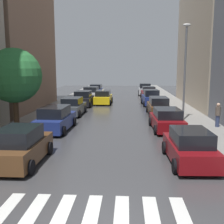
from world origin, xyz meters
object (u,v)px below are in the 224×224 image
object	(u,v)px
parked_car_right_second	(167,120)
lamp_post_right	(185,66)
parked_car_right_nearest	(190,147)
taxi_midroad	(103,98)
parked_car_left_third	(73,107)
parked_car_left_second	(56,119)
parked_car_left_fifth	(92,93)
parked_car_right_sixth	(145,90)
parked_car_left_sixth	(96,90)
parked_car_left_fourth	(83,99)
pedestrian_foreground	(218,114)
street_tree_left	(14,76)
parked_car_left_nearest	(21,147)
parked_car_right_fourth	(151,98)
parked_car_right_third	(158,107)
parked_car_right_fifth	(149,93)

from	to	relation	value
parked_car_right_second	lamp_post_right	world-z (taller)	lamp_post_right
parked_car_right_nearest	taxi_midroad	size ratio (longest dim) A/B	0.92
parked_car_left_third	parked_car_right_nearest	bearing A→B (deg)	-146.16
parked_car_right_second	lamp_post_right	distance (m)	5.16
parked_car_left_second	parked_car_left_fifth	size ratio (longest dim) A/B	1.03
parked_car_right_sixth	parked_car_left_third	bearing A→B (deg)	160.20
parked_car_left_sixth	parked_car_left_fifth	bearing A→B (deg)	-178.90
parked_car_left_fourth	parked_car_right_sixth	bearing A→B (deg)	-29.36
parked_car_right_second	pedestrian_foreground	xyz separation A→B (m)	(3.68, 0.63, 0.32)
parked_car_right_second	parked_car_right_sixth	bearing A→B (deg)	-2.46
street_tree_left	parked_car_left_nearest	bearing A→B (deg)	-66.50
parked_car_right_nearest	parked_car_left_fourth	bearing A→B (deg)	21.01
parked_car_left_fifth	parked_car_right_nearest	bearing A→B (deg)	-160.21
parked_car_left_second	parked_car_left_fifth	distance (m)	18.88
parked_car_left_fifth	parked_car_right_second	size ratio (longest dim) A/B	1.06
parked_car_left_fifth	parked_car_right_fourth	world-z (taller)	parked_car_right_fourth
parked_car_left_fifth	parked_car_right_sixth	world-z (taller)	parked_car_right_sixth
parked_car_left_fourth	parked_car_right_nearest	world-z (taller)	parked_car_left_fourth
parked_car_left_fifth	parked_car_right_third	distance (m)	14.43
parked_car_left_fifth	parked_car_right_third	bearing A→B (deg)	-144.85
parked_car_right_second	parked_car_right_fourth	world-z (taller)	parked_car_right_fourth
parked_car_right_sixth	pedestrian_foreground	bearing A→B (deg)	-169.44
parked_car_left_third	parked_car_right_fourth	world-z (taller)	parked_car_right_fourth
parked_car_left_nearest	parked_car_left_third	world-z (taller)	parked_car_left_nearest
parked_car_right_second	taxi_midroad	xyz separation A→B (m)	(-5.66, 13.84, 0.03)
parked_car_left_fifth	parked_car_right_sixth	xyz separation A→B (m)	(7.70, 6.91, 0.02)
parked_car_right_nearest	parked_car_right_sixth	xyz separation A→B (m)	(-0.06, 32.06, 0.09)
parked_car_right_second	parked_car_right_sixth	distance (m)	25.29
parked_car_left_fourth	parked_car_right_fourth	world-z (taller)	parked_car_right_fourth
parked_car_left_nearest	parked_car_right_fourth	xyz separation A→B (m)	(7.55, 20.18, 0.04)
parked_car_left_second	street_tree_left	distance (m)	3.98
parked_car_left_fifth	taxi_midroad	bearing A→B (deg)	-153.60
lamp_post_right	parked_car_right_fifth	bearing A→B (deg)	95.34
parked_car_left_nearest	parked_car_right_nearest	size ratio (longest dim) A/B	1.01
parked_car_left_sixth	parked_car_right_fifth	distance (m)	8.98
parked_car_left_fifth	parked_car_right_second	xyz separation A→B (m)	(7.66, -18.38, -0.08)
parked_car_right_fifth	lamp_post_right	size ratio (longest dim) A/B	0.55
parked_car_left_nearest	lamp_post_right	distance (m)	14.42
parked_car_right_fifth	taxi_midroad	bearing A→B (deg)	134.22
parked_car_right_second	parked_car_right_sixth	size ratio (longest dim) A/B	1.05
parked_car_left_nearest	parked_car_left_third	xyz separation A→B (m)	(-0.21, 13.12, -0.04)
parked_car_right_fourth	parked_car_right_third	bearing A→B (deg)	178.42
parked_car_right_second	parked_car_left_sixth	bearing A→B (deg)	15.37
parked_car_left_nearest	taxi_midroad	xyz separation A→B (m)	(1.92, 21.09, -0.03)
parked_car_right_nearest	parked_car_right_fourth	world-z (taller)	parked_car_right_fourth
parked_car_left_fourth	street_tree_left	world-z (taller)	street_tree_left
parked_car_left_third	parked_car_left_sixth	bearing A→B (deg)	1.46
parked_car_right_fourth	parked_car_right_sixth	size ratio (longest dim) A/B	1.00
parked_car_right_nearest	parked_car_right_second	size ratio (longest dim) A/B	0.94
lamp_post_right	parked_car_left_fourth	bearing A→B (deg)	137.22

